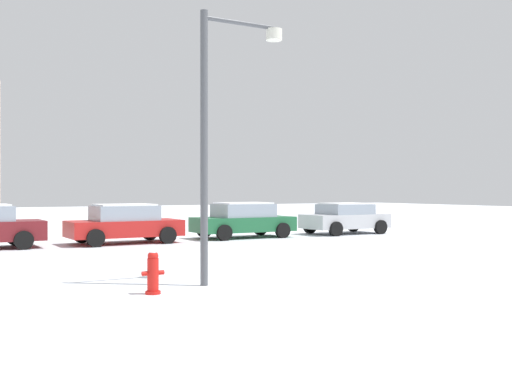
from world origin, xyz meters
The scene contains 7 objects.
ground_plane centered at (0.00, 0.00, 0.00)m, with size 120.00×120.00×0.00m, color white.
road_surface centered at (0.00, 3.69, 0.00)m, with size 80.00×9.39×0.00m.
fire_hydrant centered at (1.37, -1.99, 0.44)m, with size 0.44×0.30×0.87m.
street_lamp centered at (3.02, -1.53, 3.56)m, with size 1.98×0.36×5.80m.
parked_car_red centered at (4.16, 9.05, 0.75)m, with size 4.19×2.18×1.48m.
parked_car_green centered at (9.31, 9.21, 0.75)m, with size 4.26×2.12×1.49m.
parked_car_silver centered at (14.45, 8.97, 0.73)m, with size 3.95×2.21×1.41m.
Camera 1 is at (-2.58, -13.14, 2.02)m, focal length 42.36 mm.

